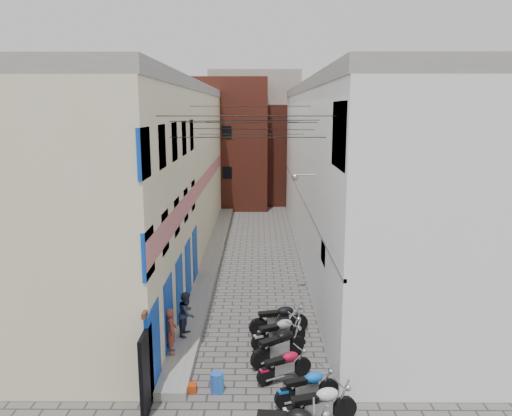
{
  "coord_description": "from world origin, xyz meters",
  "views": [
    {
      "loc": [
        0.34,
        -12.04,
        7.7
      ],
      "look_at": [
        0.22,
        11.5,
        3.0
      ],
      "focal_mm": 35.0,
      "sensor_mm": 36.0,
      "label": 1
    }
  ],
  "objects_px": {
    "person_b": "(187,313)",
    "water_jug_near": "(217,382)",
    "red_crate": "(190,388)",
    "motorcycle_c": "(307,385)",
    "motorcycle_g": "(279,318)",
    "motorcycle_d": "(285,364)",
    "motorcycle_e": "(279,344)",
    "water_jug_far": "(218,383)",
    "person_a": "(171,331)",
    "motorcycle_f": "(279,331)",
    "motorcycle_b": "(319,404)"
  },
  "relations": [
    {
      "from": "person_b",
      "to": "water_jug_near",
      "type": "height_order",
      "value": "person_b"
    },
    {
      "from": "water_jug_near",
      "to": "red_crate",
      "type": "height_order",
      "value": "water_jug_near"
    },
    {
      "from": "motorcycle_c",
      "to": "motorcycle_g",
      "type": "height_order",
      "value": "motorcycle_g"
    },
    {
      "from": "motorcycle_c",
      "to": "motorcycle_d",
      "type": "relative_size",
      "value": 1.05
    },
    {
      "from": "motorcycle_d",
      "to": "motorcycle_e",
      "type": "bearing_deg",
      "value": 158.99
    },
    {
      "from": "motorcycle_e",
      "to": "water_jug_far",
      "type": "relative_size",
      "value": 4.14
    },
    {
      "from": "motorcycle_c",
      "to": "person_b",
      "type": "height_order",
      "value": "person_b"
    },
    {
      "from": "motorcycle_c",
      "to": "red_crate",
      "type": "height_order",
      "value": "motorcycle_c"
    },
    {
      "from": "motorcycle_d",
      "to": "water_jug_near",
      "type": "bearing_deg",
      "value": -99.59
    },
    {
      "from": "person_a",
      "to": "red_crate",
      "type": "height_order",
      "value": "person_a"
    },
    {
      "from": "person_a",
      "to": "motorcycle_e",
      "type": "bearing_deg",
      "value": -102.77
    },
    {
      "from": "motorcycle_c",
      "to": "person_b",
      "type": "xyz_separation_m",
      "value": [
        -3.69,
        3.61,
        0.46
      ]
    },
    {
      "from": "motorcycle_d",
      "to": "water_jug_near",
      "type": "height_order",
      "value": "motorcycle_d"
    },
    {
      "from": "water_jug_near",
      "to": "red_crate",
      "type": "relative_size",
      "value": 1.57
    },
    {
      "from": "motorcycle_e",
      "to": "motorcycle_f",
      "type": "relative_size",
      "value": 1.07
    },
    {
      "from": "motorcycle_b",
      "to": "water_jug_far",
      "type": "relative_size",
      "value": 4.04
    },
    {
      "from": "water_jug_near",
      "to": "red_crate",
      "type": "distance_m",
      "value": 0.76
    },
    {
      "from": "motorcycle_c",
      "to": "motorcycle_f",
      "type": "bearing_deg",
      "value": 170.78
    },
    {
      "from": "motorcycle_c",
      "to": "person_a",
      "type": "distance_m",
      "value": 4.63
    },
    {
      "from": "motorcycle_g",
      "to": "water_jug_near",
      "type": "relative_size",
      "value": 3.77
    },
    {
      "from": "motorcycle_e",
      "to": "motorcycle_g",
      "type": "height_order",
      "value": "motorcycle_g"
    },
    {
      "from": "motorcycle_d",
      "to": "motorcycle_g",
      "type": "bearing_deg",
      "value": 153.68
    },
    {
      "from": "motorcycle_c",
      "to": "person_a",
      "type": "bearing_deg",
      "value": -140.41
    },
    {
      "from": "motorcycle_b",
      "to": "person_b",
      "type": "height_order",
      "value": "person_b"
    },
    {
      "from": "motorcycle_b",
      "to": "person_a",
      "type": "relative_size",
      "value": 1.4
    },
    {
      "from": "motorcycle_g",
      "to": "red_crate",
      "type": "distance_m",
      "value": 4.46
    },
    {
      "from": "motorcycle_e",
      "to": "water_jug_near",
      "type": "distance_m",
      "value": 2.46
    },
    {
      "from": "person_a",
      "to": "red_crate",
      "type": "xyz_separation_m",
      "value": [
        0.8,
        -1.75,
        -0.87
      ]
    },
    {
      "from": "water_jug_near",
      "to": "water_jug_far",
      "type": "xyz_separation_m",
      "value": [
        0.04,
        0.0,
        -0.03
      ]
    },
    {
      "from": "motorcycle_d",
      "to": "motorcycle_f",
      "type": "relative_size",
      "value": 0.9
    },
    {
      "from": "motorcycle_c",
      "to": "person_b",
      "type": "relative_size",
      "value": 1.24
    },
    {
      "from": "person_b",
      "to": "red_crate",
      "type": "bearing_deg",
      "value": -160.42
    },
    {
      "from": "person_a",
      "to": "water_jug_near",
      "type": "relative_size",
      "value": 2.61
    },
    {
      "from": "motorcycle_c",
      "to": "water_jug_far",
      "type": "distance_m",
      "value": 2.48
    },
    {
      "from": "person_b",
      "to": "water_jug_far",
      "type": "relative_size",
      "value": 2.96
    },
    {
      "from": "red_crate",
      "to": "motorcycle_g",
      "type": "bearing_deg",
      "value": 54.15
    },
    {
      "from": "person_b",
      "to": "red_crate",
      "type": "distance_m",
      "value": 3.22
    },
    {
      "from": "motorcycle_c",
      "to": "person_b",
      "type": "bearing_deg",
      "value": -154.72
    },
    {
      "from": "water_jug_near",
      "to": "water_jug_far",
      "type": "bearing_deg",
      "value": 0.0
    },
    {
      "from": "motorcycle_b",
      "to": "motorcycle_d",
      "type": "relative_size",
      "value": 1.16
    },
    {
      "from": "motorcycle_e",
      "to": "motorcycle_b",
      "type": "bearing_deg",
      "value": -20.97
    },
    {
      "from": "water_jug_far",
      "to": "motorcycle_d",
      "type": "bearing_deg",
      "value": 17.94
    },
    {
      "from": "motorcycle_b",
      "to": "person_a",
      "type": "xyz_separation_m",
      "value": [
        -4.18,
        3.23,
        0.39
      ]
    },
    {
      "from": "motorcycle_b",
      "to": "water_jug_near",
      "type": "xyz_separation_m",
      "value": [
        -2.64,
        1.47,
        -0.31
      ]
    },
    {
      "from": "motorcycle_g",
      "to": "person_b",
      "type": "height_order",
      "value": "person_b"
    },
    {
      "from": "water_jug_near",
      "to": "motorcycle_f",
      "type": "bearing_deg",
      "value": 55.52
    },
    {
      "from": "motorcycle_d",
      "to": "motorcycle_g",
      "type": "xyz_separation_m",
      "value": [
        -0.05,
        2.99,
        0.1
      ]
    },
    {
      "from": "motorcycle_f",
      "to": "motorcycle_e",
      "type": "bearing_deg",
      "value": -26.53
    },
    {
      "from": "motorcycle_g",
      "to": "motorcycle_e",
      "type": "bearing_deg",
      "value": -16.67
    },
    {
      "from": "person_b",
      "to": "water_jug_far",
      "type": "distance_m",
      "value": 3.39
    }
  ]
}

